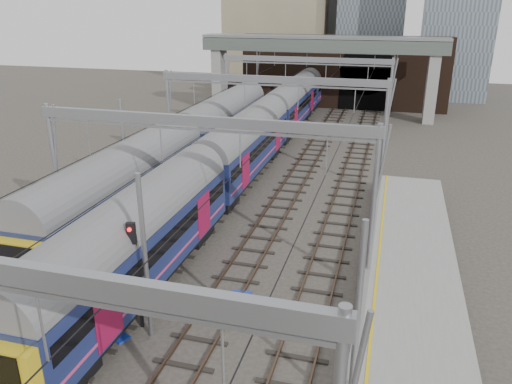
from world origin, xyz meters
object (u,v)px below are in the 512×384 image
(train_second, at_px, (184,149))
(signal_near_left, at_px, (98,261))
(signal_near_centre, at_px, (136,263))
(train_main, at_px, (272,121))

(train_second, height_order, signal_near_left, train_second)
(signal_near_left, bearing_deg, train_second, 84.13)
(train_second, xyz_separation_m, signal_near_left, (3.70, -17.34, 0.29))
(train_second, height_order, signal_near_centre, train_second)
(train_main, bearing_deg, signal_near_left, -90.60)
(train_second, xyz_separation_m, signal_near_centre, (5.35, -17.21, 0.40))
(train_main, distance_m, train_second, 11.64)
(train_main, relative_size, train_second, 1.93)
(train_main, bearing_deg, train_second, -110.10)
(signal_near_left, bearing_deg, signal_near_centre, -13.42)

